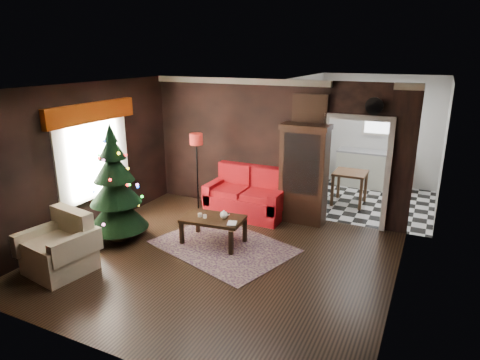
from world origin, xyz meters
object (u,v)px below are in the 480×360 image
at_px(coffee_table, 213,230).
at_px(teapot, 224,215).
at_px(loveseat, 246,193).
at_px(kitchen_table, 349,188).
at_px(armchair, 58,244).
at_px(christmas_tree, 115,185).
at_px(floor_lamp, 197,174).
at_px(curio_cabinet, 304,176).
at_px(wall_clock, 374,106).

distance_m(coffee_table, teapot, 0.37).
relative_size(loveseat, kitchen_table, 2.27).
bearing_deg(teapot, armchair, -133.69).
distance_m(christmas_tree, armchair, 1.46).
xyz_separation_m(floor_lamp, teapot, (1.27, -1.22, -0.26)).
xyz_separation_m(curio_cabinet, floor_lamp, (-2.20, -0.44, -0.12)).
xyz_separation_m(floor_lamp, kitchen_table, (2.85, 1.87, -0.46)).
relative_size(floor_lamp, wall_clock, 5.45).
bearing_deg(kitchen_table, coffee_table, -119.42).
bearing_deg(kitchen_table, loveseat, -137.49).
xyz_separation_m(christmas_tree, teapot, (1.86, 0.62, -0.48)).
bearing_deg(wall_clock, christmas_tree, -148.22).
bearing_deg(loveseat, armchair, -115.82).
relative_size(floor_lamp, teapot, 11.06).
height_order(curio_cabinet, wall_clock, wall_clock).
bearing_deg(kitchen_table, curio_cabinet, -114.44).
xyz_separation_m(curio_cabinet, coffee_table, (-1.12, -1.71, -0.70)).
bearing_deg(loveseat, floor_lamp, -168.06).
distance_m(curio_cabinet, armchair, 4.61).
distance_m(christmas_tree, kitchen_table, 5.11).
distance_m(floor_lamp, christmas_tree, 1.95).
bearing_deg(curio_cabinet, christmas_tree, -140.59).
height_order(teapot, wall_clock, wall_clock).
height_order(loveseat, christmas_tree, christmas_tree).
relative_size(loveseat, curio_cabinet, 0.89).
relative_size(teapot, kitchen_table, 0.21).
xyz_separation_m(teapot, wall_clock, (2.13, 1.85, 1.81)).
height_order(loveseat, armchair, loveseat).
relative_size(loveseat, christmas_tree, 0.81).
distance_m(christmas_tree, teapot, 2.02).
bearing_deg(coffee_table, floor_lamp, 130.53).
bearing_deg(kitchen_table, wall_clock, -66.25).
bearing_deg(coffee_table, christmas_tree, -160.73).
xyz_separation_m(christmas_tree, coffee_table, (1.67, 0.58, -0.80)).
bearing_deg(armchair, wall_clock, 52.90).
bearing_deg(coffee_table, wall_clock, 39.14).
bearing_deg(loveseat, wall_clock, 9.66).
relative_size(curio_cabinet, armchair, 2.04).
bearing_deg(coffee_table, armchair, -131.17).
xyz_separation_m(curio_cabinet, armchair, (-2.80, -3.63, -0.49)).
bearing_deg(teapot, christmas_tree, -161.48).
height_order(armchair, wall_clock, wall_clock).
distance_m(loveseat, armchair, 3.79).
bearing_deg(kitchen_table, floor_lamp, -146.70).
relative_size(curio_cabinet, christmas_tree, 0.91).
relative_size(loveseat, wall_clock, 5.31).
height_order(coffee_table, wall_clock, wall_clock).
relative_size(christmas_tree, wall_clock, 6.53).
distance_m(teapot, wall_clock, 3.35).
bearing_deg(curio_cabinet, floor_lamp, -168.64).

